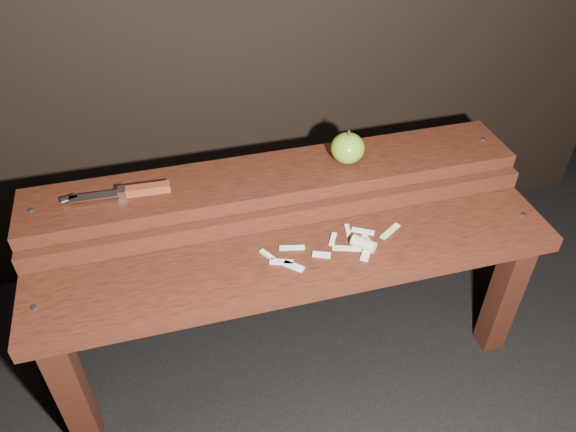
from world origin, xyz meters
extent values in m
plane|color=black|center=(0.00, 0.00, 0.00)|extent=(60.00, 60.00, 0.00)
cube|color=black|center=(-0.54, -0.10, 0.19)|extent=(0.06, 0.06, 0.38)
cube|color=black|center=(0.54, -0.10, 0.19)|extent=(0.06, 0.06, 0.38)
cube|color=#3C180E|center=(0.00, -0.05, 0.40)|extent=(1.20, 0.20, 0.04)
cylinder|color=slate|center=(-0.56, -0.05, 0.42)|extent=(0.01, 0.01, 0.00)
cylinder|color=slate|center=(0.56, -0.05, 0.42)|extent=(0.01, 0.01, 0.00)
cube|color=black|center=(-0.54, 0.20, 0.23)|extent=(0.06, 0.06, 0.46)
cube|color=black|center=(0.54, 0.20, 0.23)|extent=(0.06, 0.06, 0.46)
cube|color=#3C180E|center=(0.00, 0.07, 0.44)|extent=(1.20, 0.02, 0.05)
cube|color=#3C180E|center=(0.00, 0.17, 0.48)|extent=(1.20, 0.18, 0.04)
cylinder|color=slate|center=(-0.56, 0.17, 0.50)|extent=(0.01, 0.01, 0.00)
cylinder|color=slate|center=(0.56, 0.17, 0.50)|extent=(0.01, 0.01, 0.00)
ellipsoid|color=#719E20|center=(0.18, 0.17, 0.54)|extent=(0.08, 0.08, 0.08)
cylinder|color=#382314|center=(0.18, 0.17, 0.58)|extent=(0.01, 0.01, 0.01)
cube|color=maroon|center=(-0.30, 0.17, 0.51)|extent=(0.10, 0.03, 0.02)
cube|color=silver|center=(-0.36, 0.17, 0.51)|extent=(0.02, 0.03, 0.02)
cube|color=silver|center=(-0.42, 0.17, 0.51)|extent=(0.11, 0.03, 0.00)
cube|color=silver|center=(-0.48, 0.18, 0.51)|extent=(0.04, 0.02, 0.00)
cube|color=beige|center=(0.16, -0.01, 0.42)|extent=(0.05, 0.04, 0.01)
cube|color=beige|center=(-0.01, -0.02, 0.42)|extent=(0.06, 0.02, 0.01)
cube|color=beige|center=(0.14, -0.08, 0.42)|extent=(0.04, 0.05, 0.01)
cube|color=beige|center=(0.05, -0.06, 0.42)|extent=(0.04, 0.03, 0.01)
cube|color=beige|center=(0.16, -0.05, 0.42)|extent=(0.02, 0.05, 0.01)
cube|color=beige|center=(-0.07, -0.03, 0.42)|extent=(0.03, 0.04, 0.01)
cube|color=beige|center=(-0.05, -0.06, 0.42)|extent=(0.05, 0.03, 0.01)
cube|color=beige|center=(0.09, -0.02, 0.42)|extent=(0.03, 0.04, 0.01)
cube|color=beige|center=(0.13, 0.00, 0.42)|extent=(0.02, 0.04, 0.01)
cube|color=beige|center=(-0.02, -0.08, 0.42)|extent=(0.04, 0.04, 0.01)
cylinder|color=#C9BB8C|center=(0.14, -0.06, 0.43)|extent=(0.06, 0.06, 0.03)
cube|color=#BCC988|center=(0.22, -0.02, 0.42)|extent=(0.06, 0.05, 0.00)
cube|color=#BCC988|center=(0.11, -0.05, 0.42)|extent=(0.07, 0.03, 0.00)
camera|label=1|loc=(-0.26, -0.91, 1.29)|focal=35.00mm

